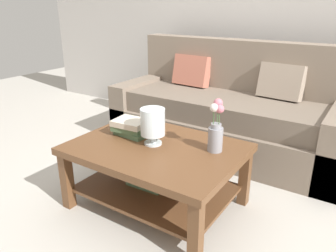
{
  "coord_description": "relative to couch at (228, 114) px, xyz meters",
  "views": [
    {
      "loc": [
        1.19,
        -1.97,
        1.4
      ],
      "look_at": [
        -0.01,
        -0.14,
        0.58
      ],
      "focal_mm": 34.89,
      "sensor_mm": 36.0,
      "label": 1
    }
  ],
  "objects": [
    {
      "name": "ground_plane",
      "position": [
        0.01,
        -0.95,
        -0.36
      ],
      "size": [
        10.0,
        10.0,
        0.0
      ],
      "primitive_type": "plane",
      "color": "#B7B2A8"
    },
    {
      "name": "glass_hurricane_vase",
      "position": [
        -0.04,
        -1.22,
        0.27
      ],
      "size": [
        0.17,
        0.17,
        0.26
      ],
      "color": "silver",
      "rests_on": "coffee_table"
    },
    {
      "name": "couch",
      "position": [
        0.0,
        0.0,
        0.0
      ],
      "size": [
        2.24,
        0.9,
        1.06
      ],
      "color": "#7A6B5B",
      "rests_on": "ground"
    },
    {
      "name": "coffee_table",
      "position": [
        -0.0,
        -1.24,
        -0.02
      ],
      "size": [
        1.16,
        0.85,
        0.48
      ],
      "color": "brown",
      "rests_on": "ground"
    },
    {
      "name": "flower_pitcher",
      "position": [
        0.38,
        -1.09,
        0.26
      ],
      "size": [
        0.1,
        0.11,
        0.36
      ],
      "color": "gray",
      "rests_on": "coffee_table"
    },
    {
      "name": "back_wall",
      "position": [
        0.01,
        0.7,
        0.99
      ],
      "size": [
        6.4,
        0.12,
        2.7
      ],
      "primitive_type": "cube",
      "color": "#BCB7B2",
      "rests_on": "ground"
    },
    {
      "name": "book_stack_main",
      "position": [
        -0.27,
        -1.17,
        0.17
      ],
      "size": [
        0.28,
        0.22,
        0.12
      ],
      "color": "#51704C",
      "rests_on": "coffee_table"
    }
  ]
}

